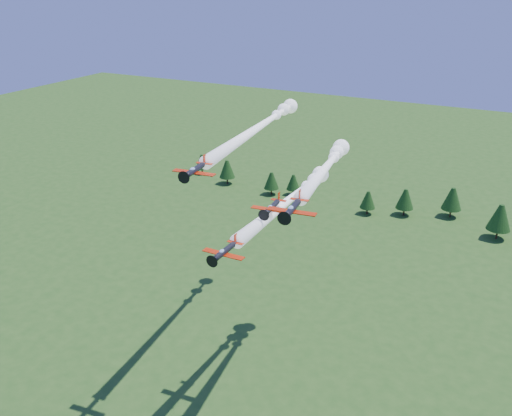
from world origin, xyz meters
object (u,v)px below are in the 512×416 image
at_px(plane_left, 262,125).
at_px(plane_right, 327,166).
at_px(plane_lead, 291,198).
at_px(plane_slot, 272,207).

bearing_deg(plane_left, plane_right, -28.04).
height_order(plane_lead, plane_slot, plane_slot).
height_order(plane_right, plane_slot, plane_right).
relative_size(plane_lead, plane_slot, 5.72).
relative_size(plane_lead, plane_left, 0.80).
height_order(plane_lead, plane_left, plane_left).
distance_m(plane_left, plane_slot, 28.60).
distance_m(plane_lead, plane_right, 9.82).
relative_size(plane_right, plane_slot, 5.14).
height_order(plane_left, plane_slot, plane_left).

